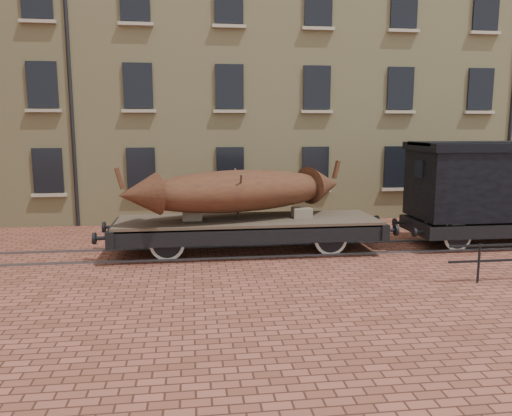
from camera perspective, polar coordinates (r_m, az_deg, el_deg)
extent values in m
plane|color=brown|center=(16.00, 7.50, -4.73)|extent=(90.00, 90.00, 0.00)
cube|color=tan|center=(26.16, 8.62, 16.09)|extent=(40.00, 10.00, 14.00)
cube|color=black|center=(20.75, -22.67, 4.00)|extent=(1.10, 0.12, 1.70)
cube|color=tan|center=(20.79, -22.55, 1.38)|extent=(1.30, 0.18, 0.12)
cube|color=black|center=(20.12, -12.99, 4.33)|extent=(1.10, 0.12, 1.70)
cube|color=tan|center=(20.16, -12.91, 1.63)|extent=(1.30, 0.18, 0.12)
cube|color=black|center=(20.08, -2.97, 4.55)|extent=(1.10, 0.12, 1.70)
cube|color=tan|center=(20.12, -2.93, 1.84)|extent=(1.30, 0.18, 0.12)
cube|color=black|center=(20.65, 6.79, 4.62)|extent=(1.10, 0.12, 1.70)
cube|color=tan|center=(20.69, 6.78, 1.99)|extent=(1.30, 0.18, 0.12)
cube|color=black|center=(21.77, 15.79, 4.58)|extent=(1.10, 0.12, 1.70)
cube|color=tan|center=(21.81, 15.74, 2.08)|extent=(1.30, 0.18, 0.12)
cube|color=black|center=(23.37, 23.73, 4.44)|extent=(1.10, 0.12, 1.70)
cube|color=tan|center=(23.40, 23.65, 2.11)|extent=(1.30, 0.18, 0.12)
cube|color=black|center=(20.74, -23.23, 12.83)|extent=(1.10, 0.12, 1.70)
cube|color=tan|center=(20.64, -23.11, 10.21)|extent=(1.30, 0.18, 0.12)
cube|color=black|center=(20.11, -13.33, 13.45)|extent=(1.10, 0.12, 1.70)
cube|color=tan|center=(20.00, -13.24, 10.75)|extent=(1.30, 0.18, 0.12)
cube|color=black|center=(20.07, -3.05, 13.69)|extent=(1.10, 0.12, 1.70)
cube|color=tan|center=(19.96, -3.01, 10.98)|extent=(1.30, 0.18, 0.12)
cube|color=black|center=(20.64, 6.97, 13.51)|extent=(1.10, 0.12, 1.70)
cube|color=tan|center=(20.53, 6.95, 10.88)|extent=(1.30, 0.18, 0.12)
cube|color=black|center=(21.76, 16.17, 13.00)|extent=(1.10, 0.12, 1.70)
cube|color=tan|center=(21.66, 16.12, 10.50)|extent=(1.30, 0.18, 0.12)
cube|color=black|center=(23.36, 24.25, 12.28)|extent=(1.10, 0.12, 1.70)
cube|color=tan|center=(23.26, 24.17, 9.95)|extent=(1.30, 0.18, 0.12)
cube|color=tan|center=(20.97, -23.69, 18.96)|extent=(1.30, 0.18, 0.12)
cube|color=tan|center=(20.35, -13.60, 19.79)|extent=(1.30, 0.18, 0.12)
cube|color=black|center=(20.57, -3.13, 22.61)|extent=(1.10, 0.12, 1.70)
cube|color=tan|center=(20.31, -3.09, 20.04)|extent=(1.30, 0.18, 0.12)
cube|color=black|center=(21.12, 7.15, 22.20)|extent=(1.10, 0.12, 1.70)
cube|color=tan|center=(20.87, 7.14, 19.69)|extent=(1.30, 0.18, 0.12)
cube|color=black|center=(22.22, 16.57, 21.25)|extent=(1.10, 0.12, 1.70)
cube|color=tan|center=(21.98, 16.51, 18.86)|extent=(1.30, 0.18, 0.12)
cube|color=black|center=(23.79, 24.80, 19.98)|extent=(1.10, 0.12, 1.70)
cube|color=tan|center=(23.56, 24.71, 17.74)|extent=(1.30, 0.18, 0.12)
cylinder|color=black|center=(20.68, -20.74, 17.46)|extent=(0.14, 0.14, 14.00)
cube|color=#59595E|center=(15.32, 8.19, -5.27)|extent=(30.00, 0.08, 0.06)
cube|color=#59595E|center=(16.67, 6.87, -4.04)|extent=(30.00, 0.08, 0.06)
cylinder|color=black|center=(13.65, 24.11, -5.77)|extent=(0.06, 0.06, 1.00)
cube|color=#4A3B2F|center=(15.36, -0.94, -1.44)|extent=(7.95, 2.33, 0.13)
cube|color=black|center=(14.36, -0.45, -3.24)|extent=(7.95, 0.17, 0.48)
cube|color=black|center=(16.46, -1.36, -1.62)|extent=(7.95, 0.17, 0.48)
cube|color=black|center=(15.48, -15.72, -2.67)|extent=(0.23, 2.44, 0.48)
cylinder|color=black|center=(14.76, -17.30, -3.31)|extent=(0.37, 0.11, 0.11)
cylinder|color=black|center=(14.79, -17.99, -3.32)|extent=(0.08, 0.34, 0.34)
cylinder|color=black|center=(16.30, -16.36, -2.11)|extent=(0.37, 0.11, 0.11)
cylinder|color=black|center=(16.33, -16.99, -2.12)|extent=(0.08, 0.34, 0.34)
cube|color=black|center=(16.33, 13.07, -1.95)|extent=(0.23, 2.44, 0.48)
cylinder|color=black|center=(15.71, 15.09, -2.47)|extent=(0.37, 0.11, 0.11)
cylinder|color=black|center=(15.78, 15.69, -2.44)|extent=(0.08, 0.34, 0.34)
cylinder|color=black|center=(17.16, 13.08, -1.41)|extent=(0.37, 0.11, 0.11)
cylinder|color=black|center=(17.23, 13.64, -1.39)|extent=(0.08, 0.34, 0.34)
cylinder|color=black|center=(15.38, -10.01, -3.42)|extent=(0.11, 2.01, 0.11)
cylinder|color=beige|center=(14.68, -10.13, -4.04)|extent=(1.02, 0.07, 1.02)
cylinder|color=black|center=(14.68, -10.13, -4.04)|extent=(0.83, 0.11, 0.83)
cube|color=black|center=(14.50, -10.18, -3.17)|extent=(0.95, 0.08, 0.11)
cylinder|color=beige|center=(16.08, -9.90, -2.86)|extent=(1.02, 0.07, 1.02)
cylinder|color=black|center=(16.08, -9.90, -2.86)|extent=(0.83, 0.11, 0.83)
cube|color=black|center=(16.16, -9.90, -1.89)|extent=(0.95, 0.08, 0.11)
cylinder|color=black|center=(15.91, 7.84, -2.94)|extent=(0.11, 2.01, 0.11)
cylinder|color=beige|center=(15.23, 8.55, -3.51)|extent=(1.02, 0.07, 1.02)
cylinder|color=black|center=(15.23, 8.55, -3.51)|extent=(0.83, 0.11, 0.83)
cube|color=black|center=(15.06, 8.70, -2.67)|extent=(0.95, 0.08, 0.11)
cylinder|color=beige|center=(16.59, 7.19, -2.42)|extent=(1.02, 0.07, 1.02)
cylinder|color=black|center=(16.59, 7.19, -2.42)|extent=(0.83, 0.11, 0.83)
cube|color=black|center=(16.66, 7.09, -1.48)|extent=(0.95, 0.08, 0.11)
cube|color=black|center=(15.44, -0.93, -2.95)|extent=(4.24, 0.06, 0.06)
cube|color=gray|center=(15.23, -7.29, -0.80)|extent=(0.58, 0.53, 0.30)
cube|color=gray|center=(15.60, 5.26, -0.52)|extent=(0.58, 0.53, 0.30)
ellipsoid|color=#502D18|center=(15.18, -2.06, 1.96)|extent=(6.65, 3.70, 1.27)
cone|color=#502D18|center=(14.34, -13.30, 1.50)|extent=(1.39, 1.47, 1.20)
cube|color=#502D18|center=(14.20, -15.33, 3.26)|extent=(0.28, 0.20, 0.61)
cone|color=#502D18|center=(16.53, 7.68, 2.67)|extent=(1.39, 1.47, 1.20)
cube|color=#502D18|center=(16.74, 9.15, 4.34)|extent=(0.28, 0.20, 0.61)
cylinder|color=#4A352A|center=(14.69, -1.87, 1.21)|extent=(0.05, 1.08, 1.49)
cylinder|color=#4A352A|center=(15.71, -2.24, 1.73)|extent=(0.05, 1.08, 1.49)
cube|color=black|center=(19.15, 24.18, -1.15)|extent=(5.62, 0.15, 0.42)
cube|color=black|center=(16.93, 17.87, -2.06)|extent=(0.21, 2.25, 0.42)
cylinder|color=black|center=(16.09, 17.64, -2.63)|extent=(0.07, 0.30, 0.30)
cylinder|color=black|center=(17.43, 15.57, -1.64)|extent=(0.07, 0.30, 0.30)
cylinder|color=black|center=(17.43, 20.90, -2.60)|extent=(0.09, 1.78, 0.09)
cylinder|color=beige|center=(16.82, 22.06, -3.09)|extent=(0.90, 0.07, 0.90)
cylinder|color=black|center=(16.82, 22.06, -3.09)|extent=(0.74, 0.09, 0.74)
cylinder|color=beige|center=(18.05, 19.83, -2.14)|extent=(0.90, 0.07, 0.90)
cylinder|color=black|center=(18.05, 19.83, -2.14)|extent=(0.74, 0.09, 0.74)
cube|color=black|center=(18.11, 26.16, 2.50)|extent=(5.62, 2.25, 2.15)
cube|color=black|center=(18.03, 26.43, 6.31)|extent=(5.79, 2.38, 0.26)
cube|color=black|center=(18.03, 26.46, 6.64)|extent=(5.79, 1.59, 0.11)
cube|color=black|center=(16.67, 18.12, 4.27)|extent=(0.07, 0.56, 0.56)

